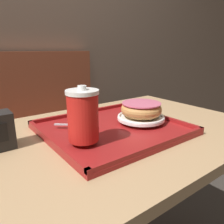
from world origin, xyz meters
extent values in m
cube|color=#7A6656|center=(0.00, 1.10, 1.20)|extent=(8.00, 0.05, 2.40)
cube|color=brown|center=(-0.03, 0.84, 0.23)|extent=(1.11, 0.44, 0.45)
cube|color=brown|center=(-0.03, 1.02, 0.73)|extent=(1.11, 0.08, 0.55)
cube|color=tan|center=(0.00, 0.00, 0.74)|extent=(1.02, 0.65, 0.03)
cube|color=maroon|center=(0.01, 0.00, 0.76)|extent=(0.42, 0.39, 0.01)
cube|color=maroon|center=(0.01, -0.19, 0.78)|extent=(0.42, 0.01, 0.01)
cube|color=maroon|center=(0.01, 0.19, 0.78)|extent=(0.42, 0.01, 0.01)
cube|color=maroon|center=(-0.19, 0.00, 0.78)|extent=(0.01, 0.39, 0.01)
cube|color=maroon|center=(0.21, 0.00, 0.78)|extent=(0.01, 0.39, 0.01)
cylinder|color=red|center=(-0.13, -0.06, 0.84)|extent=(0.08, 0.08, 0.12)
cylinder|color=white|center=(-0.13, -0.06, 0.91)|extent=(0.09, 0.09, 0.01)
cylinder|color=white|center=(-0.13, -0.06, 0.92)|extent=(0.02, 0.02, 0.01)
cylinder|color=white|center=(0.12, -0.02, 0.79)|extent=(0.16, 0.16, 0.01)
torus|color=white|center=(0.12, -0.02, 0.79)|extent=(0.16, 0.16, 0.01)
torus|color=tan|center=(0.12, -0.02, 0.82)|extent=(0.14, 0.14, 0.04)
cylinder|color=#DB6684|center=(0.12, -0.02, 0.84)|extent=(0.13, 0.13, 0.00)
ellipsoid|color=silver|center=(-0.06, 0.03, 0.79)|extent=(0.04, 0.04, 0.01)
cube|color=silver|center=(-0.11, 0.07, 0.78)|extent=(0.08, 0.07, 0.00)
camera|label=1|loc=(-0.39, -0.53, 1.02)|focal=35.00mm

